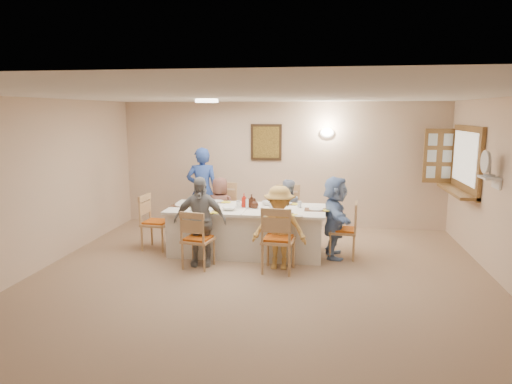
# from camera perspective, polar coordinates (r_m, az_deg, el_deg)

# --- Properties ---
(ground) EXTENTS (7.00, 7.00, 0.00)m
(ground) POSITION_cam_1_polar(r_m,az_deg,el_deg) (6.13, -0.08, -12.05)
(ground) COLOR #93765E
(room_walls) EXTENTS (7.00, 7.00, 7.00)m
(room_walls) POSITION_cam_1_polar(r_m,az_deg,el_deg) (5.74, -0.08, 2.12)
(room_walls) COLOR beige
(room_walls) RESTS_ON ground
(wall_picture) EXTENTS (0.62, 0.05, 0.72)m
(wall_picture) POSITION_cam_1_polar(r_m,az_deg,el_deg) (9.17, 1.28, 6.24)
(wall_picture) COLOR #322011
(wall_picture) RESTS_ON room_walls
(wall_sconce) EXTENTS (0.26, 0.09, 0.18)m
(wall_sconce) POSITION_cam_1_polar(r_m,az_deg,el_deg) (9.07, 8.88, 7.35)
(wall_sconce) COLOR white
(wall_sconce) RESTS_ON room_walls
(ceiling_light) EXTENTS (0.36, 0.36, 0.05)m
(ceiling_light) POSITION_cam_1_polar(r_m,az_deg,el_deg) (7.36, -6.18, 11.26)
(ceiling_light) COLOR white
(ceiling_light) RESTS_ON room_walls
(serving_hatch) EXTENTS (0.06, 1.50, 1.15)m
(serving_hatch) POSITION_cam_1_polar(r_m,az_deg,el_deg) (8.40, 24.83, 3.60)
(serving_hatch) COLOR olive
(serving_hatch) RESTS_ON room_walls
(hatch_sill) EXTENTS (0.30, 1.50, 0.05)m
(hatch_sill) POSITION_cam_1_polar(r_m,az_deg,el_deg) (8.43, 23.78, 0.09)
(hatch_sill) COLOR olive
(hatch_sill) RESTS_ON room_walls
(shutter_door) EXTENTS (0.55, 0.04, 1.00)m
(shutter_door) POSITION_cam_1_polar(r_m,az_deg,el_deg) (9.06, 21.92, 4.21)
(shutter_door) COLOR olive
(shutter_door) RESTS_ON room_walls
(fan_shelf) EXTENTS (0.22, 0.36, 0.03)m
(fan_shelf) POSITION_cam_1_polar(r_m,az_deg,el_deg) (7.11, 27.15, 1.61)
(fan_shelf) COLOR white
(fan_shelf) RESTS_ON room_walls
(desk_fan) EXTENTS (0.30, 0.30, 0.28)m
(desk_fan) POSITION_cam_1_polar(r_m,az_deg,el_deg) (7.08, 27.02, 2.82)
(desk_fan) COLOR #A5A5A8
(desk_fan) RESTS_ON fan_shelf
(dining_table) EXTENTS (2.54, 1.07, 0.76)m
(dining_table) POSITION_cam_1_polar(r_m,az_deg,el_deg) (7.51, -1.16, -4.82)
(dining_table) COLOR white
(dining_table) RESTS_ON ground
(chair_back_left) EXTENTS (0.55, 0.55, 1.02)m
(chair_back_left) POSITION_cam_1_polar(r_m,az_deg,el_deg) (8.36, -4.31, -2.39)
(chair_back_left) COLOR tan
(chair_back_left) RESTS_ON ground
(chair_back_right) EXTENTS (0.50, 0.50, 1.00)m
(chair_back_right) POSITION_cam_1_polar(r_m,az_deg,el_deg) (8.18, 3.93, -2.72)
(chair_back_right) COLOR tan
(chair_back_right) RESTS_ON ground
(chair_front_left) EXTENTS (0.49, 0.49, 0.89)m
(chair_front_left) POSITION_cam_1_polar(r_m,az_deg,el_deg) (6.87, -7.25, -5.77)
(chair_front_left) COLOR tan
(chair_front_left) RESTS_ON ground
(chair_front_right) EXTENTS (0.51, 0.51, 0.99)m
(chair_front_right) POSITION_cam_1_polar(r_m,az_deg,el_deg) (6.64, 2.82, -5.82)
(chair_front_right) COLOR tan
(chair_front_right) RESTS_ON ground
(chair_left_end) EXTENTS (0.48, 0.48, 0.94)m
(chair_left_end) POSITION_cam_1_polar(r_m,az_deg,el_deg) (7.89, -12.35, -3.67)
(chair_left_end) COLOR tan
(chair_left_end) RESTS_ON ground
(chair_right_end) EXTENTS (0.47, 0.47, 0.91)m
(chair_right_end) POSITION_cam_1_polar(r_m,az_deg,el_deg) (7.40, 10.80, -4.64)
(chair_right_end) COLOR tan
(chair_right_end) RESTS_ON ground
(diner_back_left) EXTENTS (0.60, 0.43, 1.15)m
(diner_back_left) POSITION_cam_1_polar(r_m,az_deg,el_deg) (8.23, -4.50, -2.14)
(diner_back_left) COLOR brown
(diner_back_left) RESTS_ON ground
(diner_back_right) EXTENTS (0.68, 0.59, 1.14)m
(diner_back_right) POSITION_cam_1_polar(r_m,az_deg,el_deg) (8.05, 3.86, -2.44)
(diner_back_right) COLOR #8995AF
(diner_back_right) RESTS_ON ground
(diner_front_left) EXTENTS (0.86, 0.49, 1.36)m
(diner_front_left) POSITION_cam_1_polar(r_m,az_deg,el_deg) (6.92, -7.02, -3.64)
(diner_front_left) COLOR gray
(diner_front_left) RESTS_ON ground
(diner_front_right) EXTENTS (0.84, 0.52, 1.24)m
(diner_front_right) POSITION_cam_1_polar(r_m,az_deg,el_deg) (6.72, 2.93, -4.48)
(diner_front_right) COLOR gold
(diner_front_right) RESTS_ON ground
(diner_right_end) EXTENTS (1.26, 0.53, 1.31)m
(diner_right_end) POSITION_cam_1_polar(r_m,az_deg,el_deg) (7.35, 9.83, -3.11)
(diner_right_end) COLOR #7FA1D7
(diner_right_end) RESTS_ON ground
(caregiver) EXTENTS (0.73, 0.59, 1.65)m
(caregiver) POSITION_cam_1_polar(r_m,az_deg,el_deg) (8.74, -6.71, 0.19)
(caregiver) COLOR #284595
(caregiver) RESTS_ON ground
(placemat_fl) EXTENTS (0.34, 0.26, 0.01)m
(placemat_fl) POSITION_cam_1_polar(r_m,az_deg,el_deg) (7.15, -6.48, -2.49)
(placemat_fl) COLOR #472B19
(placemat_fl) RESTS_ON dining_table
(plate_fl) EXTENTS (0.25, 0.25, 0.02)m
(plate_fl) POSITION_cam_1_polar(r_m,az_deg,el_deg) (7.15, -6.49, -2.42)
(plate_fl) COLOR white
(plate_fl) RESTS_ON dining_table
(napkin_fl) EXTENTS (0.13, 0.13, 0.01)m
(napkin_fl) POSITION_cam_1_polar(r_m,az_deg,el_deg) (7.06, -5.18, -2.58)
(napkin_fl) COLOR yellow
(napkin_fl) RESTS_ON dining_table
(placemat_fr) EXTENTS (0.37, 0.27, 0.01)m
(placemat_fr) POSITION_cam_1_polar(r_m,az_deg,el_deg) (6.94, 3.15, -2.82)
(placemat_fr) COLOR #472B19
(placemat_fr) RESTS_ON dining_table
(plate_fr) EXTENTS (0.23, 0.23, 0.01)m
(plate_fr) POSITION_cam_1_polar(r_m,az_deg,el_deg) (6.94, 3.15, -2.74)
(plate_fr) COLOR white
(plate_fr) RESTS_ON dining_table
(napkin_fr) EXTENTS (0.15, 0.15, 0.01)m
(napkin_fr) POSITION_cam_1_polar(r_m,az_deg,el_deg) (6.88, 4.60, -2.90)
(napkin_fr) COLOR yellow
(napkin_fr) RESTS_ON dining_table
(placemat_bl) EXTENTS (0.35, 0.26, 0.01)m
(placemat_bl) POSITION_cam_1_polar(r_m,az_deg,el_deg) (7.94, -4.93, -1.20)
(placemat_bl) COLOR #472B19
(placemat_bl) RESTS_ON dining_table
(plate_bl) EXTENTS (0.24, 0.24, 0.01)m
(plate_bl) POSITION_cam_1_polar(r_m,az_deg,el_deg) (7.94, -4.93, -1.13)
(plate_bl) COLOR white
(plate_bl) RESTS_ON dining_table
(napkin_bl) EXTENTS (0.14, 0.14, 0.01)m
(napkin_bl) POSITION_cam_1_polar(r_m,az_deg,el_deg) (7.86, -3.74, -1.26)
(napkin_bl) COLOR yellow
(napkin_bl) RESTS_ON dining_table
(placemat_br) EXTENTS (0.35, 0.26, 0.01)m
(placemat_br) POSITION_cam_1_polar(r_m,az_deg,el_deg) (7.76, 3.73, -1.46)
(placemat_br) COLOR #472B19
(placemat_br) RESTS_ON dining_table
(plate_br) EXTENTS (0.23, 0.23, 0.01)m
(plate_br) POSITION_cam_1_polar(r_m,az_deg,el_deg) (7.76, 3.73, -1.39)
(plate_br) COLOR white
(plate_br) RESTS_ON dining_table
(napkin_br) EXTENTS (0.14, 0.14, 0.01)m
(napkin_br) POSITION_cam_1_polar(r_m,az_deg,el_deg) (7.70, 5.03, -1.52)
(napkin_br) COLOR yellow
(napkin_br) RESTS_ON dining_table
(placemat_le) EXTENTS (0.35, 0.26, 0.01)m
(placemat_le) POSITION_cam_1_polar(r_m,az_deg,el_deg) (7.68, -9.29, -1.69)
(placemat_le) COLOR #472B19
(placemat_le) RESTS_ON dining_table
(plate_le) EXTENTS (0.22, 0.22, 0.01)m
(plate_le) POSITION_cam_1_polar(r_m,az_deg,el_deg) (7.68, -9.29, -1.61)
(plate_le) COLOR white
(plate_le) RESTS_ON dining_table
(napkin_le) EXTENTS (0.14, 0.14, 0.01)m
(napkin_le) POSITION_cam_1_polar(r_m,az_deg,el_deg) (7.58, -8.11, -1.76)
(napkin_le) COLOR yellow
(napkin_le) RESTS_ON dining_table
(placemat_re) EXTENTS (0.36, 0.27, 0.01)m
(placemat_re) POSITION_cam_1_polar(r_m,az_deg,el_deg) (7.32, 7.51, -2.21)
(placemat_re) COLOR #472B19
(placemat_re) RESTS_ON dining_table
(plate_re) EXTENTS (0.23, 0.23, 0.01)m
(plate_re) POSITION_cam_1_polar(r_m,az_deg,el_deg) (7.32, 7.51, -2.14)
(plate_re) COLOR white
(plate_re) RESTS_ON dining_table
(napkin_re) EXTENTS (0.13, 0.13, 0.01)m
(napkin_re) POSITION_cam_1_polar(r_m,az_deg,el_deg) (7.27, 8.92, -2.28)
(napkin_re) COLOR yellow
(napkin_re) RESTS_ON dining_table
(teacup_a) EXTENTS (0.19, 0.19, 0.08)m
(teacup_a) POSITION_cam_1_polar(r_m,az_deg,el_deg) (7.29, -7.85, -1.96)
(teacup_a) COLOR white
(teacup_a) RESTS_ON dining_table
(teacup_b) EXTENTS (0.12, 0.12, 0.09)m
(teacup_b) POSITION_cam_1_polar(r_m,az_deg,el_deg) (7.86, 2.08, -0.99)
(teacup_b) COLOR white
(teacup_b) RESTS_ON dining_table
(bowl_a) EXTENTS (0.25, 0.25, 0.05)m
(bowl_a) POSITION_cam_1_polar(r_m,az_deg,el_deg) (7.25, -3.35, -2.07)
(bowl_a) COLOR white
(bowl_a) RESTS_ON dining_table
(bowl_b) EXTENTS (0.25, 0.25, 0.06)m
(bowl_b) POSITION_cam_1_polar(r_m,az_deg,el_deg) (7.64, 1.48, -1.40)
(bowl_b) COLOR white
(bowl_b) RESTS_ON dining_table
(condiment_ketchup) EXTENTS (0.10, 0.10, 0.23)m
(condiment_ketchup) POSITION_cam_1_polar(r_m,az_deg,el_deg) (7.45, -1.51, -1.05)
(condiment_ketchup) COLOR #B41C0F
(condiment_ketchup) RESTS_ON dining_table
(condiment_brown) EXTENTS (0.13, 0.13, 0.22)m
(condiment_brown) POSITION_cam_1_polar(r_m,az_deg,el_deg) (7.44, -0.56, -1.11)
(condiment_brown) COLOR #3C1C10
(condiment_brown) RESTS_ON dining_table
(condiment_malt) EXTENTS (0.16, 0.16, 0.16)m
(condiment_malt) POSITION_cam_1_polar(r_m,az_deg,el_deg) (7.37, -0.16, -1.43)
(condiment_malt) COLOR #3C1C10
(condiment_malt) RESTS_ON dining_table
(drinking_glass) EXTENTS (0.06, 0.06, 0.10)m
(drinking_glass) POSITION_cam_1_polar(r_m,az_deg,el_deg) (7.49, -2.24, -1.45)
(drinking_glass) COLOR silver
(drinking_glass) RESTS_ON dining_table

